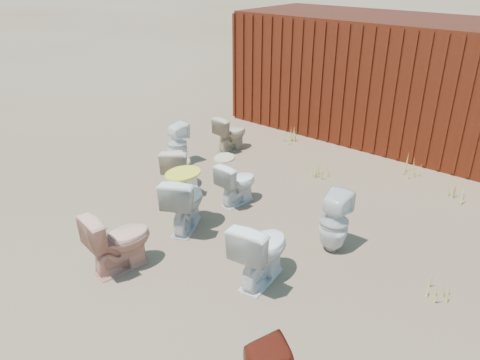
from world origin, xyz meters
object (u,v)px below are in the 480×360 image
Objects in this scene: toilet_back_beige_left at (178,168)px; toilet_back_e at (334,222)px; toilet_back_a at (177,144)px; shipping_container at (383,77)px; loose_tank at (184,181)px; toilet_front_e at (261,250)px; toilet_front_c at (237,183)px; toilet_front_pink at (119,240)px; toilet_back_yellowlid at (185,201)px; toilet_back_beige_right at (231,133)px.

toilet_back_e is (2.80, 0.07, 0.03)m from toilet_back_beige_left.
toilet_back_a is 1.01× the size of toilet_back_beige_left.
toilet_back_a is 1.07m from toilet_back_beige_left.
shipping_container is 4.86m from loose_tank.
toilet_back_e is at bearing -71.48° from shipping_container.
toilet_back_beige_left is (-2.47, 1.03, -0.03)m from toilet_front_e.
toilet_front_e reaches higher than toilet_front_c.
toilet_front_pink is 0.97× the size of toilet_back_yellowlid.
toilet_front_c is at bearing 139.83° from toilet_back_beige_right.
toilet_back_yellowlid is at bearing -76.46° from toilet_front_pink.
toilet_front_e is 3.70m from toilet_back_a.
toilet_front_c is at bearing -80.40° from toilet_front_pink.
toilet_back_beige_left is (-1.02, -0.27, 0.04)m from toilet_front_c.
toilet_back_beige_right is at bearing -52.31° from toilet_front_e.
toilet_back_a is (-3.25, 1.75, -0.03)m from toilet_front_e.
toilet_front_e reaches higher than loose_tank.
toilet_front_c is at bearing 172.31° from toilet_back_a.
toilet_back_a is (-2.05, -3.91, -0.81)m from shipping_container.
loose_tank is at bearing -70.29° from toilet_back_yellowlid.
toilet_back_beige_left is at bearing 18.42° from toilet_front_c.
toilet_back_a is at bearing -14.47° from toilet_back_e.
toilet_front_c is at bearing -121.95° from toilet_back_yellowlid.
toilet_back_yellowlid is at bearing -93.51° from shipping_container.
loose_tank is (-0.94, -0.24, -0.17)m from toilet_front_c.
toilet_back_beige_left is at bearing -66.56° from toilet_back_yellowlid.
toilet_front_e is 1.02× the size of toilet_back_e.
toilet_front_c is at bearing 160.05° from toilet_back_beige_left.
toilet_back_beige_right is 0.84× the size of toilet_back_e.
toilet_back_e is at bearing 157.83° from toilet_back_beige_right.
shipping_container reaches higher than toilet_back_beige_right.
toilet_front_e is 1.56m from toilet_back_yellowlid.
toilet_back_a is 0.95× the size of toilet_back_e.
shipping_container is 5.84m from toilet_front_e.
toilet_front_c is 1.05m from toilet_back_beige_left.
toilet_front_pink reaches higher than toilet_back_beige_left.
toilet_front_e is 1.68× the size of loose_tank.
shipping_container reaches higher than toilet_front_c.
toilet_back_e reaches higher than toilet_back_beige_left.
toilet_front_pink is at bearing 66.44° from toilet_back_yellowlid.
toilet_back_beige_right is (-1.51, 3.80, -0.06)m from toilet_front_pink.
toilet_back_yellowlid is at bearing -17.72° from toilet_front_e.
toilet_front_c is 0.98m from loose_tank.
toilet_back_yellowlid is at bearing 125.06° from toilet_back_beige_right.
toilet_front_e reaches higher than toilet_back_beige_right.
toilet_back_beige_right is 0.83× the size of toilet_back_yellowlid.
shipping_container is 5.46m from toilet_back_yellowlid.
toilet_back_yellowlid is at bearing 89.25° from toilet_front_c.
toilet_back_beige_right is 3.75m from toilet_back_e.
toilet_front_c is (-0.00, 2.19, -0.06)m from toilet_front_pink.
toilet_back_beige_right is 3.00m from toilet_back_yellowlid.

